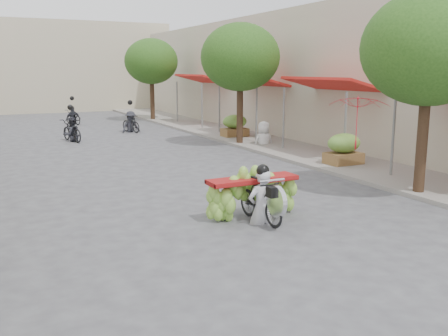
% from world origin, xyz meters
% --- Properties ---
extents(ground, '(120.00, 120.00, 0.00)m').
position_xyz_m(ground, '(0.00, 0.00, 0.00)').
color(ground, '#56565B').
rests_on(ground, ground).
extents(sidewalk_right, '(4.00, 60.00, 0.12)m').
position_xyz_m(sidewalk_right, '(7.00, 15.00, 0.06)').
color(sidewalk_right, gray).
rests_on(sidewalk_right, ground).
extents(shophouse_row_right, '(9.77, 40.00, 6.00)m').
position_xyz_m(shophouse_row_right, '(11.99, 14.00, 3.00)').
color(shophouse_row_right, '#BFB49E').
rests_on(shophouse_row_right, ground).
extents(far_building, '(20.00, 6.00, 7.00)m').
position_xyz_m(far_building, '(0.00, 38.00, 3.50)').
color(far_building, '#C1B598').
rests_on(far_building, ground).
extents(street_tree_near, '(3.40, 3.40, 5.25)m').
position_xyz_m(street_tree_near, '(5.40, 4.00, 3.78)').
color(street_tree_near, '#3A2719').
rests_on(street_tree_near, ground).
extents(street_tree_mid, '(3.40, 3.40, 5.25)m').
position_xyz_m(street_tree_mid, '(5.40, 14.00, 3.78)').
color(street_tree_mid, '#3A2719').
rests_on(street_tree_mid, ground).
extents(street_tree_far, '(3.40, 3.40, 5.25)m').
position_xyz_m(street_tree_far, '(5.40, 26.00, 3.78)').
color(street_tree_far, '#3A2719').
rests_on(street_tree_far, ground).
extents(produce_crate_mid, '(1.20, 0.88, 1.16)m').
position_xyz_m(produce_crate_mid, '(6.20, 8.00, 0.71)').
color(produce_crate_mid, brown).
rests_on(produce_crate_mid, ground).
extents(produce_crate_far, '(1.20, 0.88, 1.16)m').
position_xyz_m(produce_crate_far, '(6.20, 16.00, 0.71)').
color(produce_crate_far, brown).
rests_on(produce_crate_far, ground).
extents(banana_motorbike, '(2.20, 1.82, 2.19)m').
position_xyz_m(banana_motorbike, '(0.49, 3.98, 0.73)').
color(banana_motorbike, black).
rests_on(banana_motorbike, ground).
extents(market_umbrella, '(2.06, 2.06, 1.78)m').
position_xyz_m(market_umbrella, '(6.13, 7.29, 2.49)').
color(market_umbrella, red).
rests_on(market_umbrella, ground).
extents(pedestrian, '(0.98, 0.62, 1.93)m').
position_xyz_m(pedestrian, '(6.21, 13.29, 1.08)').
color(pedestrian, silver).
rests_on(pedestrian, ground).
extents(bg_motorbike_a, '(1.06, 1.88, 1.95)m').
position_xyz_m(bg_motorbike_a, '(-1.01, 18.48, 0.73)').
color(bg_motorbike_a, black).
rests_on(bg_motorbike_a, ground).
extents(bg_motorbike_b, '(1.17, 1.68, 1.95)m').
position_xyz_m(bg_motorbike_b, '(2.41, 20.66, 0.86)').
color(bg_motorbike_b, black).
rests_on(bg_motorbike_b, ground).
extents(bg_motorbike_c, '(1.09, 1.66, 1.95)m').
position_xyz_m(bg_motorbike_c, '(0.35, 26.03, 0.81)').
color(bg_motorbike_c, black).
rests_on(bg_motorbike_c, ground).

